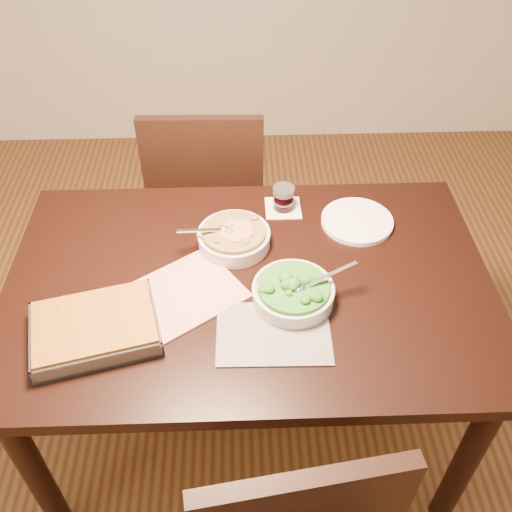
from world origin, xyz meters
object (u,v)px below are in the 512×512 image
table (249,302)px  wine_tumbler (283,198)px  stew_bowl (234,237)px  dinner_plate (357,221)px  chair_far (208,194)px  broccoli_bowl (293,292)px  baking_dish (95,328)px

table → wine_tumbler: size_ratio=17.29×
stew_bowl → wine_tumbler: stew_bowl is taller
dinner_plate → chair_far: size_ratio=0.24×
dinner_plate → broccoli_bowl: bearing=-125.7°
broccoli_bowl → chair_far: (-0.27, 0.79, -0.26)m
stew_bowl → baking_dish: size_ratio=0.65×
table → baking_dish: size_ratio=3.80×
stew_bowl → dinner_plate: size_ratio=1.06×
baking_dish → wine_tumbler: wine_tumbler is taller
table → dinner_plate: 0.44m
table → dinner_plate: bearing=34.4°
table → chair_far: size_ratio=1.49×
baking_dish → dinner_plate: 0.87m
stew_bowl → broccoli_bowl: (0.16, -0.23, 0.00)m
table → baking_dish: (-0.40, -0.19, 0.12)m
dinner_plate → chair_far: bearing=137.1°
table → wine_tumbler: bearing=69.5°
baking_dish → chair_far: 0.96m
broccoli_bowl → dinner_plate: broccoli_bowl is taller
stew_bowl → chair_far: (-0.11, 0.55, -0.26)m
stew_bowl → table: bearing=-75.0°
table → chair_far: (-0.15, 0.71, -0.13)m
dinner_plate → chair_far: (-0.50, 0.47, -0.23)m
wine_tumbler → dinner_plate: bearing=-19.8°
table → wine_tumbler: 0.37m
baking_dish → chair_far: size_ratio=0.39×
stew_bowl → baking_dish: (-0.36, -0.34, -0.00)m
table → dinner_plate: dinner_plate is taller
baking_dish → wine_tumbler: bearing=30.0°
table → stew_bowl: bearing=105.0°
baking_dish → wine_tumbler: 0.73m
dinner_plate → table: bearing=-145.6°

